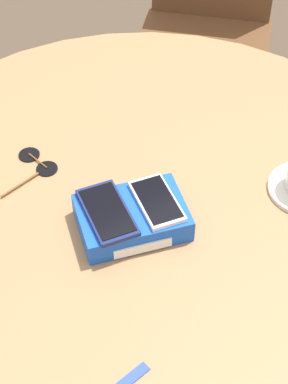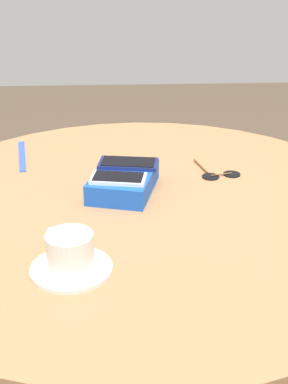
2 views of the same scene
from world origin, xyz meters
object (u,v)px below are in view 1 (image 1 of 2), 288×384
Objects in this scene: phone_navy at (107,212)px; phone_white at (157,201)px; round_table at (144,238)px; phone_box at (132,218)px; sunglasses at (36,164)px; chair_far_side at (204,40)px.

phone_white is at bearing -15.26° from phone_navy.
phone_white is at bearing -98.00° from round_table.
sunglasses is (-0.08, 0.23, -0.02)m from phone_box.
chair_far_side is (0.75, 0.73, -0.32)m from phone_navy.
phone_navy is 1.13× the size of sunglasses.
chair_far_side is at bearing 46.82° from round_table.
phone_box is 0.05m from phone_white.
phone_navy reaches higher than round_table.
phone_navy is 0.17× the size of chair_far_side.
round_table is at bearing 82.00° from phone_white.
chair_far_side is (0.78, 0.51, -0.27)m from sunglasses.
sunglasses is (-0.04, 0.22, -0.05)m from phone_navy.
phone_box is 1.07m from chair_far_side.
sunglasses reaches higher than round_table.
sunglasses is at bearing 99.61° from phone_navy.
phone_white is at bearing -63.19° from sunglasses.
phone_white is 0.28m from sunglasses.
sunglasses is 0.98m from chair_far_side.
phone_white is 1.00× the size of sunglasses.
chair_far_side is (0.71, 0.74, -0.30)m from phone_box.
phone_white reaches higher than sunglasses.
round_table is 0.25m from sunglasses.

